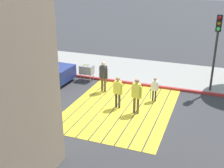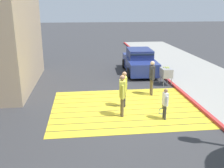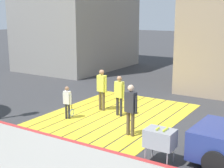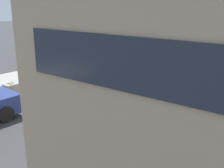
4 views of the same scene
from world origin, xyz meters
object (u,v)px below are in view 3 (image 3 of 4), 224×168
pedestrian_child_with_racket (67,101)px  pedestrian_adult_lead (102,87)px  tennis_ball_cart (160,138)px  pedestrian_adult_side (131,106)px  pedestrian_adult_trailing (119,93)px

pedestrian_child_with_racket → pedestrian_adult_lead: bearing=-16.9°
tennis_ball_cart → pedestrian_adult_lead: 5.14m
pedestrian_adult_side → pedestrian_child_with_racket: pedestrian_adult_side is taller
pedestrian_adult_side → pedestrian_child_with_racket: size_ratio=1.36×
pedestrian_adult_lead → pedestrian_adult_side: 3.05m
pedestrian_adult_side → pedestrian_adult_lead: bearing=52.1°
pedestrian_adult_lead → pedestrian_adult_side: pedestrian_adult_side is taller
tennis_ball_cart → pedestrian_child_with_racket: 4.79m
tennis_ball_cart → pedestrian_adult_side: (1.28, 1.63, 0.32)m
pedestrian_adult_lead → pedestrian_adult_trailing: 1.03m
pedestrian_adult_side → pedestrian_child_with_racket: bearing=85.0°
tennis_ball_cart → pedestrian_adult_trailing: bearing=46.2°
tennis_ball_cart → pedestrian_child_with_racket: size_ratio=0.79×
pedestrian_adult_lead → pedestrian_adult_side: (-1.87, -2.41, 0.00)m
tennis_ball_cart → pedestrian_adult_lead: (3.16, 4.04, 0.32)m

